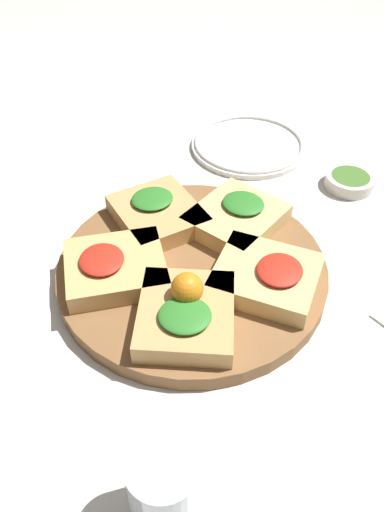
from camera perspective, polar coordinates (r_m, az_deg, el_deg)
name	(u,v)px	position (r m, az deg, el deg)	size (l,w,h in m)	color
ground_plane	(192,275)	(0.75, 0.00, -2.20)	(3.00, 3.00, 0.00)	silver
serving_board	(192,269)	(0.74, 0.00, -1.53)	(0.40, 0.40, 0.02)	brown
focaccia_slice_0	(157,213)	(0.80, -3.99, 4.91)	(0.15, 0.16, 0.04)	tan
focaccia_slice_1	(115,267)	(0.71, -8.85, -1.26)	(0.15, 0.13, 0.04)	tan
focaccia_slice_2	(186,312)	(0.65, -0.68, -6.38)	(0.16, 0.17, 0.06)	tan
focaccia_slice_3	(267,276)	(0.70, 8.56, -2.28)	(0.18, 0.18, 0.04)	#DBB775
focaccia_slice_4	(237,217)	(0.79, 5.13, 4.44)	(0.18, 0.18, 0.04)	#DBB775
plate_right	(249,145)	(1.04, 6.50, 12.54)	(0.23, 0.23, 0.02)	white
water_glass	(164,489)	(0.52, -3.20, -25.09)	(0.07, 0.07, 0.11)	silver
dipping_bowl	(350,181)	(0.96, 17.56, 8.19)	(0.09, 0.09, 0.02)	silver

